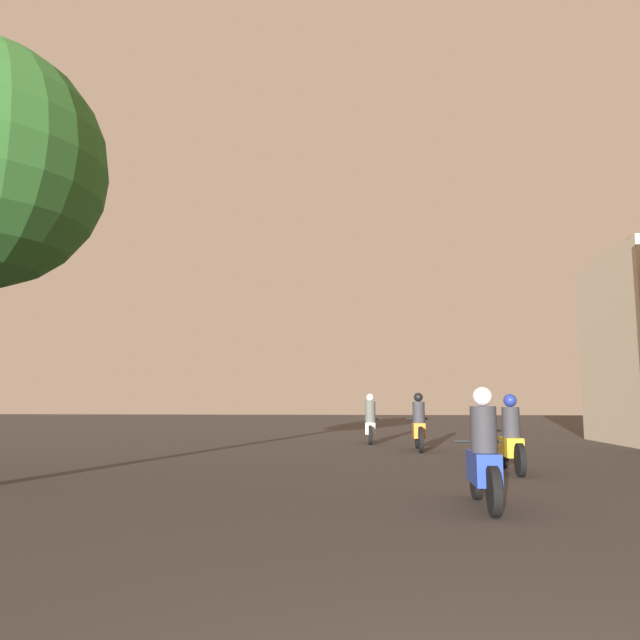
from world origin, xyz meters
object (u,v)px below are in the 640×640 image
object	(u,v)px
motorcycle_yellow	(511,441)
motorcycle_white	(370,423)
motorcycle_orange	(419,427)
motorcycle_blue	(484,459)

from	to	relation	value
motorcycle_yellow	motorcycle_white	distance (m)	8.19
motorcycle_orange	motorcycle_white	world-z (taller)	motorcycle_white
motorcycle_blue	motorcycle_white	bearing A→B (deg)	105.50
motorcycle_yellow	motorcycle_orange	bearing A→B (deg)	114.73
motorcycle_blue	motorcycle_orange	size ratio (longest dim) A/B	0.87
motorcycle_yellow	motorcycle_blue	bearing A→B (deg)	-96.49
motorcycle_yellow	motorcycle_white	world-z (taller)	motorcycle_white
motorcycle_blue	motorcycle_orange	world-z (taller)	motorcycle_orange
motorcycle_yellow	motorcycle_orange	size ratio (longest dim) A/B	0.95
motorcycle_yellow	motorcycle_orange	world-z (taller)	motorcycle_orange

